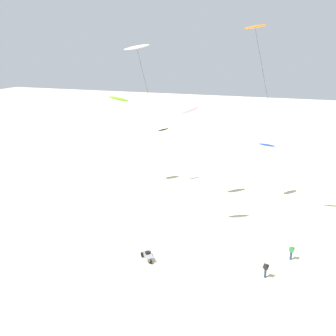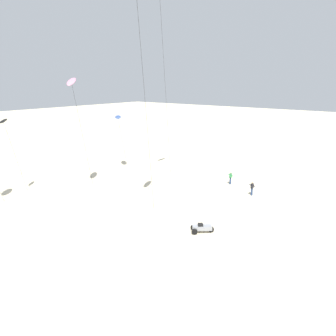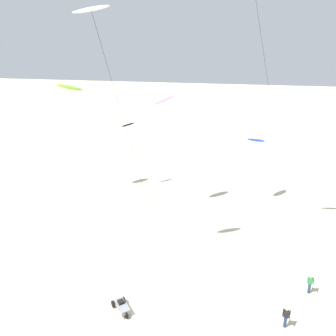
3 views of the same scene
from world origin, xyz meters
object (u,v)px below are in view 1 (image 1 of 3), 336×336
kite_flyer_nearest (266,269)px  kite_flyer_middle (291,252)px  kite_white (137,50)px  kite_black (164,131)px  beach_buggy (148,256)px  kite_pink (190,111)px  kite_lime (119,99)px  kite_orange (256,33)px  kite_blue (267,145)px

kite_flyer_nearest → kite_flyer_middle: bearing=60.0°
kite_white → kite_flyer_middle: (16.90, -0.18, -19.99)m
kite_flyer_nearest → kite_black: bearing=129.9°
kite_black → beach_buggy: 24.05m
kite_pink → kite_lime: 11.88m
kite_lime → kite_white: (9.26, -14.16, 7.23)m
kite_orange → kite_black: size_ratio=2.60×
kite_lime → kite_flyer_nearest: (23.84, -18.37, -12.76)m
kite_lime → beach_buggy: kite_lime is taller
kite_flyer_nearest → kite_flyer_middle: (2.32, 4.02, 0.00)m
kite_white → kite_flyer_nearest: kite_white is taller
kite_orange → kite_flyer_nearest: size_ratio=14.09×
kite_flyer_nearest → kite_flyer_middle: size_ratio=1.00×
kite_orange → kite_black: kite_orange is taller
kite_lime → kite_black: bearing=24.5°
kite_orange → kite_blue: size_ratio=2.77×
kite_lime → kite_flyer_middle: kite_lime is taller
kite_pink → kite_flyer_nearest: 23.57m
kite_pink → kite_blue: 12.12m
kite_blue → beach_buggy: (-10.09, -20.83, -7.49)m
kite_white → kite_black: (-3.14, 16.95, -12.22)m
kite_black → kite_flyer_middle: 27.49m
kite_black → kite_blue: bearing=-3.6°
beach_buggy → kite_flyer_middle: bearing=18.3°
kite_orange → kite_blue: 17.47m
kite_lime → kite_black: size_ratio=1.59×
kite_white → kite_flyer_nearest: 25.10m
kite_orange → kite_black: bearing=143.8°
kite_pink → kite_black: 8.50m
kite_white → kite_black: kite_white is taller
kite_black → kite_flyer_nearest: 28.67m
kite_orange → kite_white: bearing=-148.9°
kite_blue → kite_pink: bearing=-159.4°
kite_orange → kite_blue: kite_orange is taller
kite_white → kite_flyer_middle: size_ratio=12.93×
kite_pink → kite_flyer_nearest: (12.18, -16.26, -11.96)m
kite_flyer_nearest → beach_buggy: bearing=-176.7°
kite_white → beach_buggy: bearing=-61.4°
kite_orange → kite_flyer_middle: kite_orange is taller
kite_black → kite_flyer_nearest: kite_black is taller
kite_lime → kite_blue: 22.82m
kite_black → kite_flyer_nearest: size_ratio=5.41×
kite_flyer_middle → kite_blue: bearing=104.4°
kite_pink → kite_white: 14.68m
kite_blue → kite_white: bearing=-128.7°
kite_pink → kite_orange: kite_orange is taller
kite_pink → kite_lime: bearing=169.7°
kite_flyer_nearest → kite_white: bearing=163.9°
kite_pink → kite_lime: kite_lime is taller
kite_pink → kite_blue: (10.36, 3.90, -4.94)m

